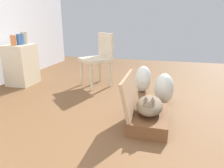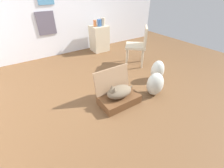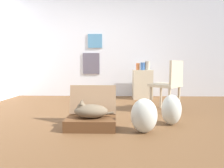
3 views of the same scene
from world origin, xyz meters
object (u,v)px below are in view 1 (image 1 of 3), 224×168
(cat, at_px, (149,105))
(vase_tall, at_px, (13,40))
(chair, at_px, (99,57))
(suitcase_base, at_px, (149,119))
(plastic_bag_white, at_px, (164,89))
(plastic_bag_clear, at_px, (143,79))
(vase_short, at_px, (24,38))
(side_table, at_px, (21,65))
(vase_round, at_px, (20,39))

(cat, xyz_separation_m, vase_tall, (0.87, 2.34, 0.56))
(vase_tall, relative_size, chair, 0.19)
(suitcase_base, xyz_separation_m, plastic_bag_white, (0.68, -0.14, 0.14))
(plastic_bag_clear, relative_size, vase_short, 1.98)
(suitcase_base, bearing_deg, plastic_bag_clear, 9.74)
(cat, relative_size, plastic_bag_clear, 1.22)
(side_table, xyz_separation_m, vase_round, (0.00, -0.04, 0.45))
(vase_tall, distance_m, chair, 1.45)
(vase_tall, bearing_deg, chair, -73.38)
(plastic_bag_white, xyz_separation_m, vase_short, (0.41, 2.44, 0.60))
(vase_tall, bearing_deg, vase_short, -11.01)
(vase_short, bearing_deg, chair, -82.43)
(vase_tall, xyz_separation_m, chair, (0.41, -1.36, -0.29))
(vase_tall, bearing_deg, suitcase_base, -110.05)
(plastic_bag_white, height_order, vase_round, vase_round)
(plastic_bag_clear, bearing_deg, suitcase_base, -170.26)
(plastic_bag_white, height_order, vase_tall, vase_tall)
(plastic_bag_white, height_order, chair, chair)
(vase_short, distance_m, vase_round, 0.12)
(plastic_bag_white, bearing_deg, vase_short, 80.42)
(cat, xyz_separation_m, vase_round, (0.98, 2.30, 0.57))
(plastic_bag_white, distance_m, vase_round, 2.53)
(plastic_bag_clear, bearing_deg, side_table, 93.44)
(vase_short, relative_size, chair, 0.24)
(plastic_bag_white, relative_size, side_table, 0.60)
(plastic_bag_clear, distance_m, vase_short, 2.19)
(cat, distance_m, vase_short, 2.61)
(vase_tall, bearing_deg, plastic_bag_white, -94.15)
(vase_tall, xyz_separation_m, vase_round, (0.12, -0.04, 0.01))
(plastic_bag_clear, height_order, vase_round, vase_round)
(plastic_bag_white, relative_size, chair, 0.47)
(side_table, relative_size, vase_tall, 4.23)
(side_table, bearing_deg, plastic_bag_clear, -86.56)
(suitcase_base, xyz_separation_m, side_table, (0.97, 2.34, 0.28))
(side_table, bearing_deg, vase_round, -90.00)
(side_table, distance_m, vase_round, 0.45)
(vase_round, distance_m, chair, 1.39)
(cat, xyz_separation_m, plastic_bag_white, (0.68, -0.14, -0.02))
(plastic_bag_clear, xyz_separation_m, side_table, (-0.13, 2.15, 0.14))
(plastic_bag_clear, bearing_deg, vase_round, 93.51)
(cat, bearing_deg, vase_round, 66.92)
(plastic_bag_white, xyz_separation_m, plastic_bag_clear, (0.43, 0.33, -0.00))
(vase_short, relative_size, vase_round, 1.17)
(plastic_bag_clear, relative_size, chair, 0.47)
(plastic_bag_clear, bearing_deg, chair, 78.42)
(suitcase_base, height_order, plastic_bag_white, plastic_bag_white)
(suitcase_base, distance_m, vase_short, 2.65)
(chair, bearing_deg, plastic_bag_clear, 30.58)
(suitcase_base, xyz_separation_m, vase_tall, (0.86, 2.34, 0.72))
(vase_short, xyz_separation_m, vase_round, (-0.12, 0.01, -0.02))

